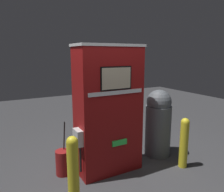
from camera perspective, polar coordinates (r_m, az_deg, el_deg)
ground_plane at (r=3.66m, az=0.99°, el=-20.13°), size 14.00×14.00×0.00m
gas_pump at (r=3.46m, az=-1.01°, el=-3.64°), size 1.12×0.53×2.04m
safety_bollard at (r=2.84m, az=-10.11°, el=-18.69°), size 0.14×0.14×0.94m
trash_bin at (r=4.19m, az=11.97°, el=-6.68°), size 0.48×0.48×1.25m
safety_bollard_far at (r=3.91m, az=18.29°, el=-11.20°), size 0.14×0.14×0.86m
squeegee_bucket at (r=3.70m, az=-12.64°, el=-16.52°), size 0.23×0.23×0.89m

